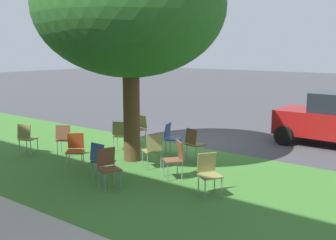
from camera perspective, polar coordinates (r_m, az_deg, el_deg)
name	(u,v)px	position (r m, az deg, el deg)	size (l,w,h in m)	color
ground	(185,143)	(13.29, 2.30, -3.19)	(80.00, 80.00, 0.00)	#424247
grass_verge	(112,165)	(10.94, -7.64, -6.13)	(48.00, 6.00, 0.01)	#3D752D
street_tree	(130,7)	(11.03, -5.20, 15.12)	(4.91, 4.91, 5.85)	brown
chair_0	(64,137)	(12.07, -13.93, -2.30)	(0.58, 0.58, 0.88)	brown
chair_1	(108,165)	(9.08, -8.15, -6.10)	(0.54, 0.53, 0.88)	brown
chair_2	(75,148)	(10.76, -12.49, -3.71)	(0.59, 0.59, 0.88)	#C64C1E
chair_3	(153,148)	(10.46, -2.09, -3.86)	(0.56, 0.56, 0.88)	olive
chair_4	(139,127)	(13.28, -3.91, -0.93)	(0.47, 0.47, 0.88)	olive
chair_5	(209,171)	(8.61, 5.56, -6.94)	(0.58, 0.57, 0.88)	olive
chair_6	(120,133)	(12.32, -6.49, -1.82)	(0.56, 0.56, 0.88)	olive
chair_7	(176,157)	(9.66, 1.05, -5.02)	(0.58, 0.58, 0.88)	brown
chair_8	(101,158)	(9.64, -9.14, -5.18)	(0.42, 0.43, 0.88)	#335184
chair_9	(171,136)	(11.89, 0.44, -2.18)	(0.53, 0.53, 0.88)	#335184
chair_10	(194,142)	(11.18, 3.57, -2.98)	(0.49, 0.50, 0.88)	brown
chair_11	(27,136)	(12.48, -18.69, -2.13)	(0.54, 0.55, 0.88)	olive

